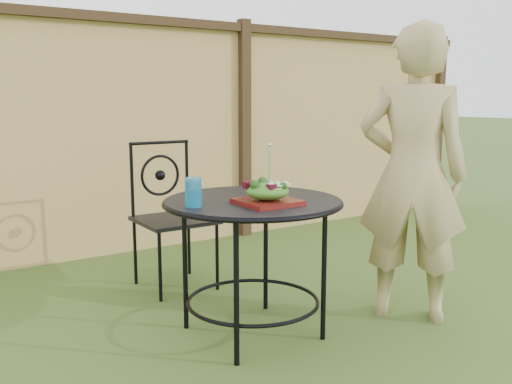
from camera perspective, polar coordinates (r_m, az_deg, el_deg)
ground at (r=2.84m, az=0.05°, el=-16.38°), size 60.00×60.00×0.00m
fence at (r=4.56m, az=-15.47°, el=5.47°), size 8.00×0.12×1.90m
patio_table at (r=2.94m, az=-0.33°, el=-3.40°), size 0.92×0.92×0.72m
patio_chair at (r=3.78m, az=-8.52°, el=-1.85°), size 0.46×0.46×0.95m
diner at (r=3.26m, az=15.37°, el=1.69°), size 0.68×0.71×1.63m
salad_plate at (r=2.77m, az=1.15°, el=-1.00°), size 0.27×0.27×0.02m
salad at (r=2.76m, az=1.15°, el=0.06°), size 0.21×0.21×0.08m
fork at (r=2.75m, az=1.33°, el=2.75°), size 0.01×0.01×0.18m
drinking_glass at (r=2.71m, az=-6.29°, el=-0.03°), size 0.08×0.08×0.14m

